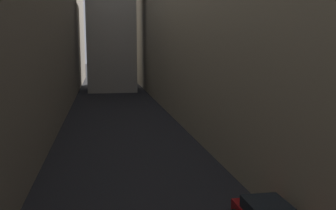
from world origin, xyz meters
name	(u,v)px	position (x,y,z in m)	size (l,w,h in m)	color
ground_plane	(120,119)	(0.00, 48.00, 0.00)	(264.00, 264.00, 0.00)	black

